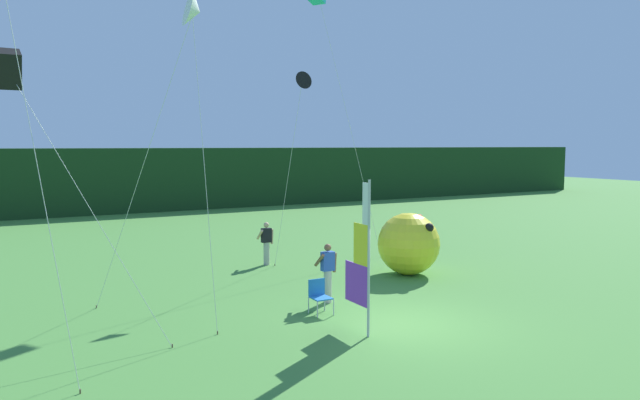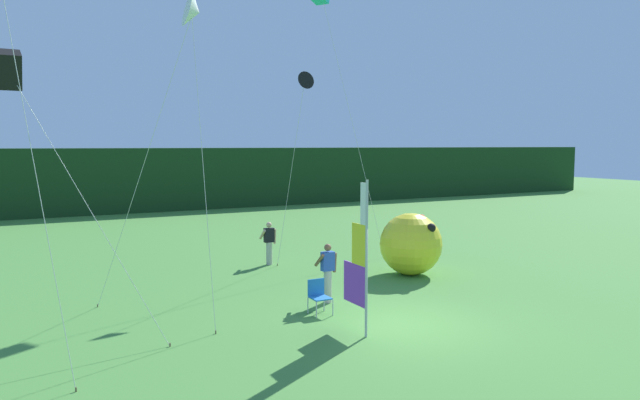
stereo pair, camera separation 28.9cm
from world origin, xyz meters
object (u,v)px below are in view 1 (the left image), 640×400
at_px(person_near_banner, 328,271).
at_px(folding_chair, 319,294).
at_px(person_mid_field, 266,242).
at_px(inflatable_balloon, 409,244).
at_px(banner_flag, 362,260).
at_px(kite_black_box_3, 8,70).
at_px(kite_black_delta_0, 302,82).
at_px(kite_white_delta_4, 194,11).

relative_size(person_near_banner, folding_chair, 1.86).
bearing_deg(person_mid_field, inflatable_balloon, -46.56).
distance_m(banner_flag, person_mid_field, 8.37).
bearing_deg(kite_black_box_3, inflatable_balloon, 5.29).
bearing_deg(folding_chair, kite_black_delta_0, 67.39).
height_order(folding_chair, kite_black_box_3, kite_black_box_3).
height_order(banner_flag, inflatable_balloon, banner_flag).
relative_size(folding_chair, kite_white_delta_4, 0.11).
bearing_deg(person_near_banner, person_mid_field, 83.97).
bearing_deg(person_mid_field, folding_chair, -101.57).
bearing_deg(person_near_banner, folding_chair, -131.56).
distance_m(kite_black_delta_0, kite_white_delta_4, 6.36).
bearing_deg(person_near_banner, banner_flag, -103.16).
bearing_deg(kite_black_delta_0, inflatable_balloon, -39.78).
height_order(banner_flag, kite_black_box_3, kite_black_box_3).
relative_size(person_mid_field, inflatable_balloon, 0.75).
xyz_separation_m(kite_black_box_3, kite_white_delta_4, (4.03, -0.42, 1.59)).
xyz_separation_m(person_near_banner, folding_chair, (-0.71, -0.81, -0.37)).
relative_size(banner_flag, kite_black_box_3, 0.56).
bearing_deg(banner_flag, person_near_banner, 76.84).
bearing_deg(kite_white_delta_4, person_mid_field, 51.73).
height_order(kite_black_delta_0, kite_black_box_3, kite_black_delta_0).
bearing_deg(person_near_banner, kite_white_delta_4, 175.97).
bearing_deg(person_near_banner, inflatable_balloon, 22.92).
bearing_deg(kite_white_delta_4, folding_chair, -20.23).
distance_m(person_mid_field, kite_black_delta_0, 5.90).
xyz_separation_m(banner_flag, kite_black_box_3, (-6.99, 3.36, 4.28)).
bearing_deg(inflatable_balloon, kite_black_box_3, -174.71).
xyz_separation_m(kite_black_delta_0, kite_black_box_3, (-8.95, -3.45, -0.50)).
height_order(person_mid_field, kite_black_delta_0, kite_black_delta_0).
height_order(person_mid_field, kite_white_delta_4, kite_white_delta_4).
height_order(folding_chair, kite_black_delta_0, kite_black_delta_0).
height_order(inflatable_balloon, folding_chair, inflatable_balloon).
height_order(person_mid_field, folding_chair, person_mid_field).
bearing_deg(kite_white_delta_4, person_near_banner, -4.03).
distance_m(person_near_banner, kite_white_delta_4, 7.63).
bearing_deg(banner_flag, inflatable_balloon, 42.84).
xyz_separation_m(banner_flag, inflatable_balloon, (4.80, 4.45, -0.67)).
distance_m(person_near_banner, inflatable_balloon, 4.53).
xyz_separation_m(person_near_banner, kite_white_delta_4, (-3.59, 0.25, 6.72)).
distance_m(person_near_banner, kite_black_box_3, 9.21).
bearing_deg(kite_black_delta_0, person_near_banner, -107.98).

